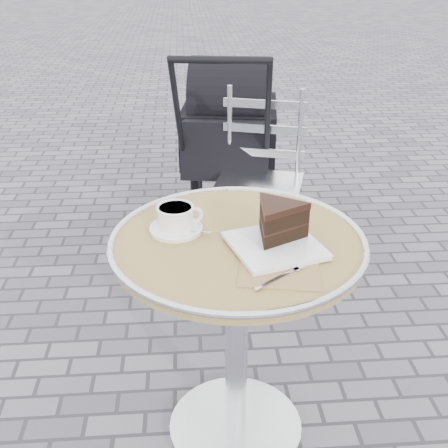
{
  "coord_description": "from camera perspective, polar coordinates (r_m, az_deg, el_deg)",
  "views": [
    {
      "loc": [
        -0.14,
        -1.36,
        1.48
      ],
      "look_at": [
        -0.04,
        0.0,
        0.78
      ],
      "focal_mm": 45.0,
      "sensor_mm": 36.0,
      "label": 1
    }
  ],
  "objects": [
    {
      "name": "bistro_chair",
      "position": [
        2.65,
        3.8,
        6.33
      ],
      "size": [
        0.49,
        0.49,
        0.87
      ],
      "rotation": [
        0.0,
        0.0,
        -0.28
      ],
      "color": "silver",
      "rests_on": "ground"
    },
    {
      "name": "cake_plate_set",
      "position": [
        1.51,
        5.45,
        -0.27
      ],
      "size": [
        0.28,
        0.36,
        0.12
      ],
      "rotation": [
        0.0,
        0.0,
        0.29
      ],
      "color": "#967552",
      "rests_on": "cafe_table"
    },
    {
      "name": "ground",
      "position": [
        2.01,
        1.17,
        -20.14
      ],
      "size": [
        80.0,
        80.0,
        0.0
      ],
      "primitive_type": "plane",
      "color": "slate",
      "rests_on": "ground"
    },
    {
      "name": "baby_stroller",
      "position": [
        3.1,
        0.48,
        8.2
      ],
      "size": [
        0.59,
        1.06,
        1.05
      ],
      "rotation": [
        0.0,
        0.0,
        -0.14
      ],
      "color": "black",
      "rests_on": "ground"
    },
    {
      "name": "cafe_table",
      "position": [
        1.64,
        1.35,
        -6.61
      ],
      "size": [
        0.72,
        0.72,
        0.74
      ],
      "color": "silver",
      "rests_on": "ground"
    },
    {
      "name": "cappuccino_set",
      "position": [
        1.59,
        -4.86,
        0.4
      ],
      "size": [
        0.17,
        0.15,
        0.08
      ],
      "rotation": [
        0.0,
        0.0,
        0.21
      ],
      "color": "white",
      "rests_on": "cafe_table"
    }
  ]
}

